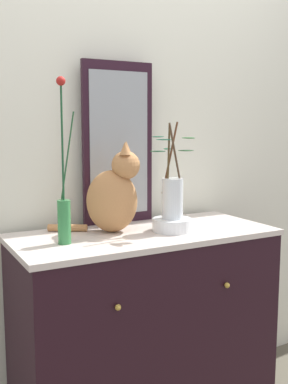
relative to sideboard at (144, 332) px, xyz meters
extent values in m
cube|color=silver|center=(0.00, 0.34, 0.82)|extent=(4.40, 0.08, 2.60)
cube|color=black|center=(0.00, 0.00, -0.01)|extent=(1.15, 0.52, 0.92)
cube|color=beige|center=(0.00, 0.00, 0.46)|extent=(1.17, 0.53, 0.02)
sphere|color=#B79338|center=(-0.26, -0.27, 0.27)|extent=(0.02, 0.02, 0.02)
sphere|color=#B79338|center=(0.26, -0.27, 0.27)|extent=(0.02, 0.02, 0.02)
cube|color=black|center=(-0.01, 0.25, 0.86)|extent=(0.36, 0.03, 0.77)
cube|color=gray|center=(-0.01, 0.23, 0.86)|extent=(0.30, 0.01, 0.68)
ellipsoid|color=#AE7747|center=(-0.13, 0.07, 0.61)|extent=(0.28, 0.27, 0.28)
sphere|color=#AE7747|center=(-0.07, 0.04, 0.77)|extent=(0.13, 0.13, 0.13)
cone|color=#AE7747|center=(-0.05, 0.07, 0.85)|extent=(0.05, 0.05, 0.06)
cone|color=#AE7747|center=(-0.09, 0.01, 0.85)|extent=(0.05, 0.05, 0.06)
cylinder|color=#AE7747|center=(-0.30, 0.17, 0.49)|extent=(0.17, 0.12, 0.03)
cylinder|color=#2F7A40|center=(-0.38, -0.03, 0.56)|extent=(0.05, 0.05, 0.18)
cylinder|color=#1B4A2A|center=(-0.38, -0.03, 0.87)|extent=(0.01, 0.01, 0.45)
sphere|color=#A9201B|center=(-0.38, -0.03, 1.11)|extent=(0.04, 0.04, 0.04)
cylinder|color=#1F4C29|center=(-0.36, -0.03, 0.83)|extent=(0.06, 0.01, 0.35)
cylinder|color=silver|center=(0.12, -0.05, 0.50)|extent=(0.18, 0.18, 0.06)
cylinder|color=silver|center=(0.12, -0.05, 0.62)|extent=(0.10, 0.10, 0.18)
cylinder|color=#433121|center=(0.12, -0.07, 0.80)|extent=(0.09, 0.03, 0.31)
ellipsoid|color=#214524|center=(0.14, -0.12, 0.84)|extent=(0.08, 0.06, 0.01)
ellipsoid|color=#1D5222|center=(0.15, -0.12, 0.89)|extent=(0.05, 0.08, 0.01)
cylinder|color=#52301C|center=(0.12, -0.03, 0.80)|extent=(0.09, 0.02, 0.32)
ellipsoid|color=#134D2C|center=(0.13, 0.01, 0.84)|extent=(0.06, 0.08, 0.01)
ellipsoid|color=#14412B|center=(0.10, 0.04, 0.90)|extent=(0.08, 0.05, 0.01)
cylinder|color=#42321B|center=(0.10, -0.04, 0.80)|extent=(0.04, 0.05, 0.31)
ellipsoid|color=#1C4A2B|center=(0.07, 0.00, 0.83)|extent=(0.08, 0.07, 0.01)
ellipsoid|color=#164A33|center=(0.09, -0.02, 0.88)|extent=(0.08, 0.07, 0.01)
camera|label=1|loc=(-0.97, -1.79, 0.94)|focal=43.46mm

